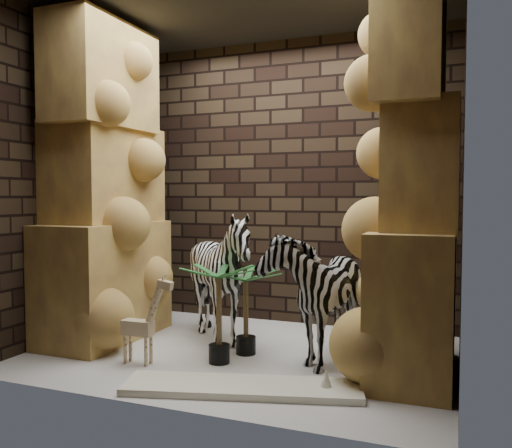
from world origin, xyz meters
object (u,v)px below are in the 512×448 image
at_px(zebra_left, 221,284).
at_px(giraffe_toy, 138,318).
at_px(surfboard, 242,387).
at_px(palm_back, 219,314).
at_px(zebra_right, 318,282).
at_px(palm_front, 246,311).

height_order(zebra_left, giraffe_toy, zebra_left).
relative_size(giraffe_toy, surfboard, 0.45).
xyz_separation_m(zebra_left, giraffe_toy, (-0.37, -0.80, -0.17)).
bearing_deg(surfboard, giraffe_toy, 151.42).
relative_size(palm_back, surfboard, 0.49).
bearing_deg(giraffe_toy, zebra_right, 27.75).
xyz_separation_m(zebra_left, palm_front, (0.34, -0.23, -0.18)).
height_order(zebra_left, palm_front, zebra_left).
height_order(zebra_right, palm_front, zebra_right).
xyz_separation_m(palm_front, surfboard, (0.30, -0.80, -0.34)).
bearing_deg(surfboard, palm_front, 95.29).
xyz_separation_m(palm_front, palm_back, (-0.11, -0.31, 0.03)).
bearing_deg(palm_front, zebra_left, 145.78).
distance_m(palm_front, surfboard, 0.92).
relative_size(zebra_left, palm_front, 1.64).
distance_m(palm_back, surfboard, 0.75).
distance_m(zebra_left, palm_back, 0.61).
height_order(zebra_right, palm_back, zebra_right).
xyz_separation_m(zebra_right, palm_back, (-0.70, -0.46, -0.23)).
relative_size(zebra_right, palm_front, 1.72).
xyz_separation_m(zebra_left, surfboard, (0.65, -1.04, -0.52)).
xyz_separation_m(zebra_right, surfboard, (-0.29, -0.96, -0.61)).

